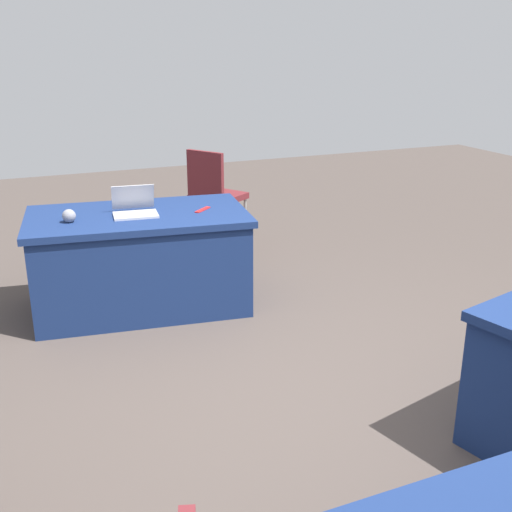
% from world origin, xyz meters
% --- Properties ---
extents(ground_plane, '(14.40, 14.40, 0.00)m').
position_xyz_m(ground_plane, '(0.00, 0.00, 0.00)').
color(ground_plane, '#4C423D').
extents(table_foreground, '(1.73, 1.12, 0.75)m').
position_xyz_m(table_foreground, '(0.44, -1.75, 0.38)').
color(table_foreground, navy).
rests_on(table_foreground, ground).
extents(chair_tucked_left, '(0.61, 0.61, 0.98)m').
position_xyz_m(chair_tucked_left, '(-0.57, -2.94, 0.57)').
color(chair_tucked_left, '#9E9993').
rests_on(chair_tucked_left, ground).
extents(laptop_silver, '(0.35, 0.33, 0.21)m').
position_xyz_m(laptop_silver, '(0.47, -1.72, 0.79)').
color(laptop_silver, silver).
rests_on(laptop_silver, table_foreground).
extents(yarn_ball, '(0.09, 0.09, 0.09)m').
position_xyz_m(yarn_ball, '(0.94, -1.69, 0.80)').
color(yarn_ball, gray).
rests_on(yarn_ball, table_foreground).
extents(scissors_red, '(0.16, 0.15, 0.01)m').
position_xyz_m(scissors_red, '(-0.03, -1.65, 0.75)').
color(scissors_red, red).
rests_on(scissors_red, table_foreground).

